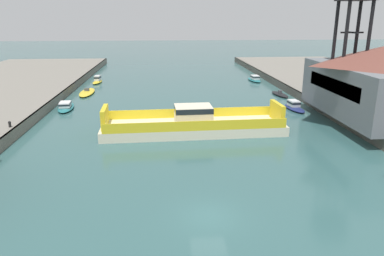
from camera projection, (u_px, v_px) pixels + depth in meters
name	position (u px, v px, depth m)	size (l,w,h in m)	color
ground_plane	(209.00, 216.00, 25.17)	(400.00, 400.00, 0.00)	#335B5B
chain_ferry	(193.00, 124.00, 43.19)	(21.47, 6.69, 3.30)	beige
moored_boat_near_left	(280.00, 94.00, 63.87)	(2.36, 5.72, 0.95)	black
moored_boat_near_right	(87.00, 92.00, 65.47)	(2.48, 8.19, 0.98)	yellow
moored_boat_mid_right	(255.00, 79.00, 78.22)	(2.56, 6.11, 1.29)	#237075
moored_boat_far_left	(66.00, 106.00, 54.25)	(2.76, 6.64, 1.18)	#237075
moored_boat_far_right	(294.00, 106.00, 54.09)	(2.38, 5.58, 1.34)	navy
moored_boat_upstream_a	(97.00, 80.00, 76.10)	(1.99, 5.10, 1.51)	yellow
bollard_left_far	(10.00, 124.00, 40.76)	(0.32, 0.32, 0.71)	black
bollard_right_far	(353.00, 115.00, 44.59)	(0.32, 0.32, 0.71)	black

